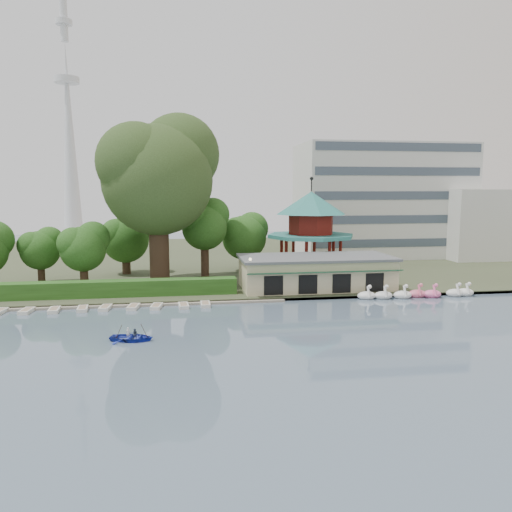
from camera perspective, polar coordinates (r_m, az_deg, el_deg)
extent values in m
plane|color=slate|center=(38.96, 1.12, -10.85)|extent=(220.00, 220.00, 0.00)
cube|color=#424930|center=(89.47, -4.57, -0.25)|extent=(220.00, 70.00, 0.40)
cube|color=gray|center=(55.44, -1.94, -5.11)|extent=(220.00, 0.60, 0.30)
cube|color=gray|center=(55.28, -14.43, -5.42)|extent=(34.00, 1.60, 0.24)
cube|color=beige|center=(61.50, 6.82, -1.96)|extent=(18.00, 8.00, 3.60)
cube|color=#595B5E|center=(61.21, 6.85, -0.15)|extent=(18.60, 8.60, 0.30)
cube|color=#194C2D|center=(57.29, 7.98, -1.86)|extent=(18.00, 1.59, 0.45)
cylinder|color=beige|center=(71.73, 6.22, -1.56)|extent=(10.40, 10.40, 1.20)
cylinder|color=#2A7870|center=(71.13, 6.27, 2.30)|extent=(12.40, 12.40, 0.50)
cylinder|color=maroon|center=(71.00, 6.29, 3.63)|extent=(6.40, 6.40, 2.80)
cone|color=#2A7870|center=(70.86, 6.33, 6.05)|extent=(10.00, 10.00, 3.20)
cylinder|color=black|center=(70.84, 6.36, 8.07)|extent=(0.16, 0.16, 1.80)
cube|color=silver|center=(93.77, 14.18, 6.16)|extent=(30.00, 14.00, 20.00)
cube|color=silver|center=(96.13, 24.34, 3.36)|extent=(14.00, 10.00, 12.00)
cone|color=silver|center=(180.86, -20.56, 12.69)|extent=(6.00, 6.00, 60.00)
cylinder|color=silver|center=(189.64, -21.20, 25.41)|extent=(2.40, 2.40, 24.00)
cylinder|color=silver|center=(183.50, -20.83, 18.28)|extent=(8.00, 8.00, 2.00)
cylinder|color=silver|center=(187.84, -21.11, 23.67)|extent=(5.20, 5.20, 1.60)
cube|color=#2B5A1C|center=(58.62, -17.08, -3.60)|extent=(30.00, 2.00, 1.80)
cylinder|color=black|center=(56.84, -0.65, -2.48)|extent=(0.12, 0.12, 4.00)
sphere|color=beige|center=(56.51, -0.65, -0.38)|extent=(0.36, 0.36, 0.36)
cylinder|color=#3A281C|center=(64.82, -11.02, 1.56)|extent=(2.50, 2.50, 10.59)
sphere|color=#334B20|center=(64.49, -11.20, 8.50)|extent=(13.90, 13.90, 13.90)
sphere|color=#334B20|center=(66.67, -8.76, 11.44)|extent=(10.42, 10.42, 10.42)
sphere|color=#334B20|center=(63.33, -13.54, 10.38)|extent=(9.73, 9.73, 9.73)
cylinder|color=#3A281C|center=(64.28, -19.06, -1.78)|extent=(0.99, 0.99, 3.88)
sphere|color=#2B5A1C|center=(63.90, -19.17, 0.76)|extent=(5.49, 5.49, 5.49)
sphere|color=#2B5A1C|center=(64.39, -18.13, 1.97)|extent=(4.12, 4.12, 4.12)
sphere|color=#2B5A1C|center=(63.46, -20.14, 1.38)|extent=(3.84, 3.84, 3.84)
cylinder|color=#3A281C|center=(69.48, -23.34, -1.49)|extent=(0.89, 0.89, 3.46)
sphere|color=#2B5A1C|center=(69.15, -23.45, 0.60)|extent=(4.96, 4.96, 4.96)
sphere|color=#2B5A1C|center=(69.51, -22.55, 1.60)|extent=(3.72, 3.72, 3.72)
sphere|color=#2B5A1C|center=(68.83, -24.28, 1.11)|extent=(3.47, 3.47, 3.47)
cylinder|color=#3A281C|center=(69.11, -5.86, -0.11)|extent=(1.11, 1.11, 5.48)
sphere|color=#2B5A1C|center=(68.69, -5.91, 3.25)|extent=(6.17, 6.17, 6.17)
sphere|color=#2B5A1C|center=(69.58, -4.95, 4.76)|extent=(4.63, 4.63, 4.63)
sphere|color=#2B5A1C|center=(67.96, -6.81, 4.12)|extent=(4.32, 4.32, 4.32)
cylinder|color=#3A281C|center=(73.69, -1.35, -0.18)|extent=(1.17, 1.17, 4.00)
sphere|color=#2B5A1C|center=(73.35, -1.36, 2.11)|extent=(6.52, 6.52, 6.52)
sphere|color=#2B5A1C|center=(74.38, -0.46, 3.18)|extent=(4.89, 4.89, 4.89)
sphere|color=#2B5A1C|center=(72.50, -2.19, 2.68)|extent=(4.56, 4.56, 4.56)
cylinder|color=#3A281C|center=(73.50, -14.61, -0.46)|extent=(1.17, 1.17, 3.93)
sphere|color=#2B5A1C|center=(73.17, -14.69, 1.79)|extent=(6.50, 6.50, 6.50)
sphere|color=#2B5A1C|center=(73.90, -13.64, 2.86)|extent=(4.88, 4.88, 4.88)
sphere|color=#2B5A1C|center=(72.58, -15.65, 2.34)|extent=(4.55, 4.55, 4.55)
ellipsoid|color=white|center=(58.36, 12.52, -4.44)|extent=(2.16, 1.44, 0.99)
cylinder|color=white|center=(57.75, 12.74, -4.02)|extent=(0.26, 0.79, 1.29)
sphere|color=white|center=(57.35, 12.86, -3.44)|extent=(0.44, 0.44, 0.44)
ellipsoid|color=white|center=(58.89, 14.34, -4.39)|extent=(2.16, 1.44, 0.99)
cylinder|color=white|center=(58.28, 14.57, -3.97)|extent=(0.26, 0.79, 1.29)
sphere|color=white|center=(57.89, 14.71, -3.40)|extent=(0.44, 0.44, 0.44)
ellipsoid|color=white|center=(59.73, 16.40, -4.30)|extent=(2.16, 1.44, 0.99)
cylinder|color=white|center=(59.14, 16.65, -3.88)|extent=(0.26, 0.79, 1.29)
sphere|color=white|center=(58.75, 16.80, -3.32)|extent=(0.44, 0.44, 0.44)
ellipsoid|color=#E36482|center=(60.86, 17.93, -4.14)|extent=(2.16, 1.44, 0.99)
cylinder|color=#E36482|center=(60.27, 18.19, -3.73)|extent=(0.26, 0.79, 1.29)
sphere|color=#E36482|center=(59.89, 18.34, -3.18)|extent=(0.44, 0.44, 0.44)
ellipsoid|color=pink|center=(61.30, 19.47, -4.13)|extent=(2.16, 1.44, 0.99)
cylinder|color=pink|center=(60.72, 19.74, -3.72)|extent=(0.26, 0.79, 1.29)
sphere|color=pink|center=(60.34, 19.90, -3.17)|extent=(0.44, 0.44, 0.44)
ellipsoid|color=white|center=(62.84, 21.79, -3.96)|extent=(2.16, 1.44, 0.99)
cylinder|color=white|center=(62.28, 22.07, -3.56)|extent=(0.26, 0.79, 1.29)
sphere|color=white|center=(61.91, 22.25, -3.02)|extent=(0.44, 0.44, 0.44)
ellipsoid|color=white|center=(63.60, 22.74, -3.87)|extent=(2.16, 1.44, 0.99)
cylinder|color=white|center=(63.04, 23.03, -3.48)|extent=(0.26, 0.79, 1.29)
sphere|color=white|center=(62.68, 23.20, -2.94)|extent=(0.44, 0.44, 0.44)
cube|color=silver|center=(55.68, -24.75, -5.72)|extent=(1.18, 2.37, 0.36)
cube|color=silver|center=(54.99, -22.07, -5.74)|extent=(1.15, 2.36, 0.36)
cube|color=silver|center=(54.53, -19.21, -5.71)|extent=(1.21, 2.38, 0.36)
cube|color=silver|center=(54.31, -16.83, -5.67)|extent=(1.22, 2.39, 0.36)
cube|color=silver|center=(53.87, -13.84, -5.67)|extent=(1.30, 2.41, 0.36)
cube|color=silver|center=(53.58, -11.31, -5.67)|extent=(1.31, 2.42, 0.36)
cube|color=silver|center=(53.46, -8.28, -5.63)|extent=(1.17, 2.37, 0.36)
cube|color=silver|center=(53.78, -5.81, -5.51)|extent=(1.01, 2.30, 0.36)
imported|color=#2233A8|center=(42.70, -14.03, -8.69)|extent=(5.65, 4.59, 1.03)
imported|color=silver|center=(42.90, -14.41, -8.53)|extent=(0.40, 0.31, 0.98)
imported|color=#2A3443|center=(42.46, -13.65, -8.69)|extent=(0.53, 0.45, 0.95)
cylinder|color=#3A281C|center=(42.88, -15.64, -8.91)|extent=(0.94, 0.29, 2.01)
cylinder|color=#3A281C|center=(42.65, -12.40, -8.90)|extent=(0.94, 0.29, 2.01)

